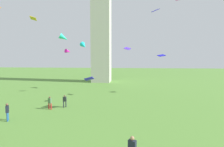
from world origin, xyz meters
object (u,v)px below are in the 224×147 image
at_px(kite_flying_3, 64,38).
at_px(kite_flying_8, 161,55).
at_px(kite_flying_9, 84,46).
at_px(kite_flying_1, 127,48).
at_px(kite_flying_6, 89,79).
at_px(person_3, 7,111).
at_px(kite_flying_7, 155,10).
at_px(person_4, 65,100).
at_px(person_1, 50,102).
at_px(kite_flying_5, 33,18).
at_px(kite_flying_0, 68,51).

distance_m(kite_flying_3, kite_flying_8, 17.32).
relative_size(kite_flying_8, kite_flying_9, 0.75).
relative_size(kite_flying_1, kite_flying_6, 1.07).
relative_size(kite_flying_1, kite_flying_9, 0.60).
height_order(person_3, kite_flying_7, kite_flying_7).
xyz_separation_m(person_3, kite_flying_7, (15.59, 6.47, 11.39)).
bearing_deg(kite_flying_7, kite_flying_3, 1.00).
xyz_separation_m(person_4, kite_flying_1, (8.06, 6.78, 7.15)).
bearing_deg(person_1, kite_flying_8, -125.78).
distance_m(person_1, kite_flying_8, 20.10).
bearing_deg(kite_flying_5, person_3, -7.86).
bearing_deg(kite_flying_7, kite_flying_1, -61.56).
bearing_deg(kite_flying_0, kite_flying_5, 83.61).
xyz_separation_m(kite_flying_3, kite_flying_8, (14.11, 9.83, -2.08)).
bearing_deg(kite_flying_0, kite_flying_3, 139.69).
relative_size(kite_flying_1, kite_flying_8, 0.80).
distance_m(person_3, kite_flying_3, 10.54).
xyz_separation_m(kite_flying_5, kite_flying_8, (20.76, 5.46, -5.70)).
bearing_deg(kite_flying_7, person_4, 1.96).
xyz_separation_m(person_1, person_4, (1.53, 1.05, -0.01)).
bearing_deg(person_1, kite_flying_6, -157.17).
height_order(person_4, kite_flying_5, kite_flying_5).
height_order(kite_flying_0, kite_flying_8, kite_flying_0).
bearing_deg(kite_flying_5, person_1, 19.43).
xyz_separation_m(person_1, person_3, (-2.46, -4.27, 0.10)).
bearing_deg(kite_flying_0, kite_flying_9, -91.21).
xyz_separation_m(kite_flying_5, kite_flying_9, (5.86, 7.93, -3.66)).
xyz_separation_m(kite_flying_5, kite_flying_7, (18.25, -3.42, -0.28)).
distance_m(kite_flying_6, kite_flying_8, 15.42).
bearing_deg(kite_flying_7, person_1, 5.80).
xyz_separation_m(kite_flying_8, kite_flying_9, (-14.90, 2.47, 2.04)).
height_order(kite_flying_0, kite_flying_9, kite_flying_9).
height_order(person_1, kite_flying_9, kite_flying_9).
bearing_deg(kite_flying_3, kite_flying_0, -7.15).
bearing_deg(kite_flying_9, kite_flying_1, -75.78).
bearing_deg(kite_flying_5, kite_flying_1, 75.63).
xyz_separation_m(person_3, kite_flying_8, (18.09, 15.35, 5.97)).
bearing_deg(kite_flying_5, person_4, 32.58).
bearing_deg(person_4, kite_flying_5, 89.51).
height_order(person_3, kite_flying_1, kite_flying_1).
distance_m(person_4, kite_flying_8, 18.34).
bearing_deg(kite_flying_5, kite_flying_0, 118.61).
bearing_deg(kite_flying_5, kite_flying_3, 33.71).
height_order(kite_flying_5, kite_flying_8, kite_flying_5).
distance_m(kite_flying_5, kite_flying_9, 10.52).
relative_size(kite_flying_3, kite_flying_9, 0.72).
bearing_deg(kite_flying_8, person_1, 11.70).
distance_m(kite_flying_1, kite_flying_8, 6.94).
bearing_deg(kite_flying_0, person_3, 117.80).
xyz_separation_m(person_1, kite_flying_9, (0.74, 13.55, 8.11)).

